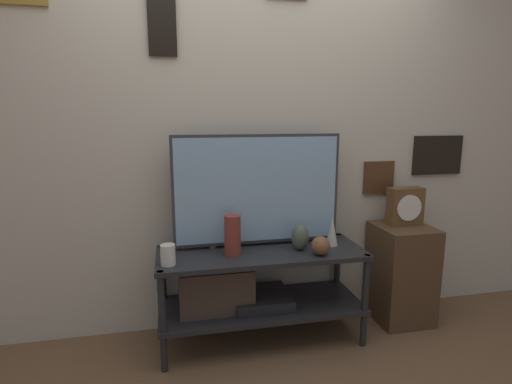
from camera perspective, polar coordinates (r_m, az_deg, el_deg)
The scene contains 11 objects.
ground_plane at distance 2.54m, azimuth 2.27°, elevation -23.35°, with size 12.00×12.00×0.00m, color brown.
wall_back at distance 2.66m, azimuth -0.59°, elevation 9.29°, with size 6.40×0.08×2.70m.
media_console at distance 2.58m, azimuth -1.83°, elevation -13.19°, with size 1.28×0.49×0.60m.
television at distance 2.52m, azimuth 0.29°, elevation 0.33°, with size 1.07×0.05×0.72m.
vase_urn_stoneware at distance 2.52m, azimuth 6.31°, elevation -6.43°, with size 0.11×0.11×0.16m.
vase_slim_bronze at distance 2.63m, azimuth 10.82°, elevation -5.51°, with size 0.08×0.08×0.19m.
vase_tall_ceramic at distance 2.41m, azimuth -3.38°, elevation -6.21°, with size 0.10×0.10×0.25m.
vase_round_glass at distance 2.45m, azimuth 9.21°, elevation -7.58°, with size 0.12×0.12×0.12m.
candle_jar at distance 2.32m, azimuth -12.47°, elevation -8.75°, with size 0.08×0.08×0.12m.
side_table at distance 3.03m, azimuth 19.98°, elevation -10.83°, with size 0.36×0.39×0.68m.
mantel_clock at distance 2.95m, azimuth 20.53°, elevation -1.92°, with size 0.24×0.11×0.26m.
Camera 1 is at (-0.53, -2.03, 1.43)m, focal length 28.00 mm.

